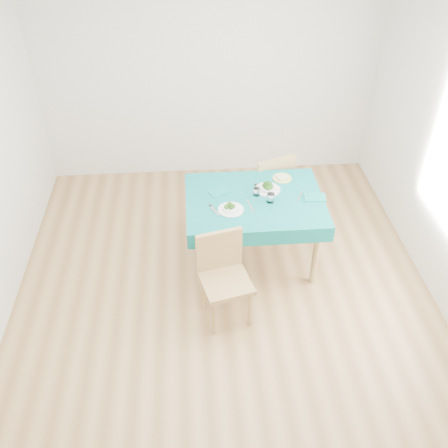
{
  "coord_description": "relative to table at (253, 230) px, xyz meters",
  "views": [
    {
      "loc": [
        -0.27,
        -3.38,
        3.53
      ],
      "look_at": [
        0.0,
        0.0,
        0.85
      ],
      "focal_mm": 40.0,
      "sensor_mm": 36.0,
      "label": 1
    }
  ],
  "objects": [
    {
      "name": "knife_far",
      "position": [
        0.44,
        0.0,
        0.38
      ],
      "size": [
        0.1,
        0.19,
        0.0
      ],
      "primitive_type": "cube",
      "rotation": [
        0.0,
        0.0,
        -0.44
      ],
      "color": "silver",
      "rests_on": "table"
    },
    {
      "name": "fork_far",
      "position": [
        0.07,
        0.16,
        0.38
      ],
      "size": [
        0.08,
        0.19,
        0.0
      ],
      "primitive_type": "cube",
      "rotation": [
        0.0,
        0.0,
        0.29
      ],
      "color": "silver",
      "rests_on": "table"
    },
    {
      "name": "napkin_far",
      "position": [
        0.58,
        -0.03,
        0.39
      ],
      "size": [
        0.22,
        0.16,
        0.01
      ],
      "primitive_type": "cube",
      "rotation": [
        0.0,
        0.0,
        -0.1
      ],
      "color": "#0C6C69",
      "rests_on": "table"
    },
    {
      "name": "knife_near",
      "position": [
        -0.05,
        -0.11,
        0.38
      ],
      "size": [
        0.06,
        0.22,
        0.0
      ],
      "primitive_type": "cube",
      "rotation": [
        0.0,
        0.0,
        0.22
      ],
      "color": "silver",
      "rests_on": "table"
    },
    {
      "name": "room_shell",
      "position": [
        -0.33,
        -0.48,
        0.97
      ],
      "size": [
        4.02,
        4.52,
        2.73
      ],
      "color": "olive",
      "rests_on": "ground"
    },
    {
      "name": "tumbler_center",
      "position": [
        0.02,
        0.06,
        0.42
      ],
      "size": [
        0.06,
        0.06,
        0.08
      ],
      "primitive_type": "cylinder",
      "color": "white",
      "rests_on": "table"
    },
    {
      "name": "table",
      "position": [
        0.0,
        0.0,
        0.0
      ],
      "size": [
        1.31,
        1.0,
        0.76
      ],
      "primitive_type": "cube",
      "color": "#096260",
      "rests_on": "ground"
    },
    {
      "name": "bowl_near",
      "position": [
        -0.24,
        -0.16,
        0.42
      ],
      "size": [
        0.24,
        0.24,
        0.07
      ],
      "primitive_type": null,
      "color": "white",
      "rests_on": "table"
    },
    {
      "name": "chair_far",
      "position": [
        0.23,
        0.76,
        0.18
      ],
      "size": [
        0.6,
        0.62,
        1.12
      ],
      "primitive_type": "cube",
      "rotation": [
        0.0,
        0.0,
        3.51
      ],
      "color": "#987747",
      "rests_on": "ground"
    },
    {
      "name": "side_plate",
      "position": [
        0.32,
        0.33,
        0.38
      ],
      "size": [
        0.19,
        0.19,
        0.01
      ],
      "primitive_type": "cylinder",
      "color": "#BFC861",
      "rests_on": "table"
    },
    {
      "name": "chair_near",
      "position": [
        -0.34,
        -0.77,
        0.14
      ],
      "size": [
        0.51,
        0.54,
        1.04
      ],
      "primitive_type": "cube",
      "rotation": [
        0.0,
        0.0,
        0.24
      ],
      "color": "#987747",
      "rests_on": "ground"
    },
    {
      "name": "fork_near",
      "position": [
        -0.4,
        -0.15,
        0.38
      ],
      "size": [
        0.09,
        0.18,
        0.0
      ],
      "primitive_type": "cube",
      "rotation": [
        0.0,
        0.0,
        0.4
      ],
      "color": "silver",
      "rests_on": "table"
    },
    {
      "name": "tumbler_side",
      "position": [
        0.14,
        -0.06,
        0.43
      ],
      "size": [
        0.07,
        0.07,
        0.09
      ],
      "primitive_type": "cylinder",
      "color": "white",
      "rests_on": "table"
    },
    {
      "name": "napkin_near",
      "position": [
        -0.34,
        0.13,
        0.38
      ],
      "size": [
        0.21,
        0.19,
        0.01
      ],
      "primitive_type": "cube",
      "rotation": [
        0.0,
        0.0,
        0.47
      ],
      "color": "#0C6C69",
      "rests_on": "table"
    },
    {
      "name": "bowl_far",
      "position": [
        0.15,
        0.14,
        0.42
      ],
      "size": [
        0.25,
        0.25,
        0.08
      ],
      "primitive_type": null,
      "color": "white",
      "rests_on": "table"
    },
    {
      "name": "bread_slice",
      "position": [
        0.32,
        0.33,
        0.4
      ],
      "size": [
        0.14,
        0.14,
        0.02
      ],
      "primitive_type": "cube",
      "rotation": [
        0.0,
        0.0,
        0.39
      ],
      "color": "beige",
      "rests_on": "side_plate"
    }
  ]
}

